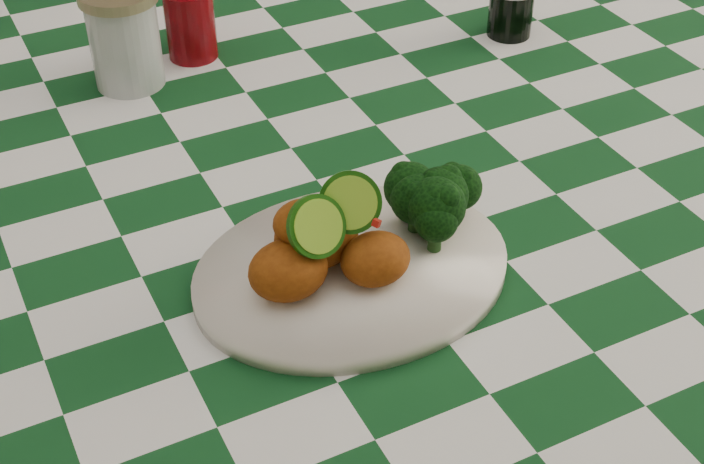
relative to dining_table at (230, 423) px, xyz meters
name	(u,v)px	position (x,y,z in m)	size (l,w,h in m)	color
dining_table	(230,423)	(0.00, 0.00, 0.00)	(1.66, 1.06, 0.79)	#0F3F1A
plate	(352,272)	(0.07, -0.22, 0.40)	(0.29, 0.23, 0.02)	white
fried_chicken_pile	(335,233)	(0.05, -0.22, 0.45)	(0.13, 0.10, 0.08)	#8B400D
broccoli_side	(439,201)	(0.16, -0.21, 0.44)	(0.08, 0.08, 0.06)	black
ketchup_bottle	(188,7)	(0.08, 0.24, 0.46)	(0.06, 0.06, 0.13)	#69050A
mason_jar	(124,38)	(-0.01, 0.21, 0.45)	(0.09, 0.09, 0.12)	#B2BCBA
wooden_chair_right	(245,86)	(0.31, 0.74, 0.03)	(0.39, 0.40, 0.84)	#472814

